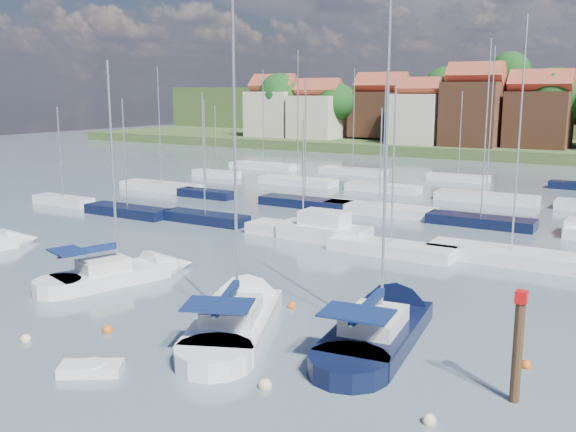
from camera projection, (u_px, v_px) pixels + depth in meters
The scene contains 13 objects.
ground at pixel (468, 207), 62.62m from camera, with size 260.00×260.00×0.00m, color #4A5A65.
sailboat_left at pixel (128, 274), 38.35m from camera, with size 5.63×10.50×13.89m.
sailboat_centre at pixel (242, 312), 31.68m from camera, with size 7.99×12.84×17.00m.
sailboat_navy at pixel (387, 322), 30.33m from camera, with size 4.80×12.86×17.35m.
tender at pixel (91, 369), 25.57m from camera, with size 2.68×2.30×0.53m.
timber_piling at pixel (516, 372), 23.10m from camera, with size 0.40×0.40×6.45m.
buoy_b at pixel (26, 341), 28.91m from camera, with size 0.48×0.48×0.48m, color beige.
buoy_c at pixel (108, 332), 30.03m from camera, with size 0.51×0.51×0.51m, color #D85914.
buoy_d at pixel (265, 388), 24.40m from camera, with size 0.54×0.54×0.54m, color beige.
buoy_e at pixel (292, 308), 33.37m from camera, with size 0.45×0.45×0.45m, color #D85914.
buoy_f at pixel (429, 423), 21.79m from camera, with size 0.48×0.48×0.48m, color beige.
buoy_g at pixel (526, 368), 26.17m from camera, with size 0.46×0.46×0.46m, color #D85914.
marina_field at pixel (474, 212), 57.49m from camera, with size 79.62×41.41×15.93m.
Camera 1 is at (16.71, -21.88, 11.10)m, focal length 40.00 mm.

